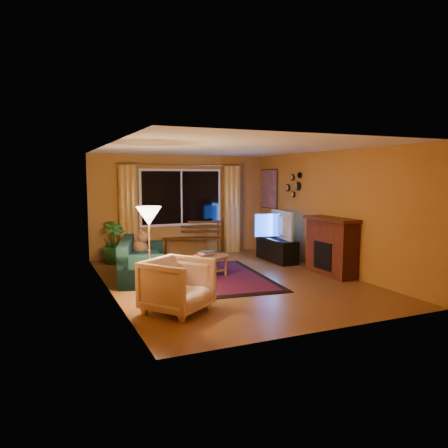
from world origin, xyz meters
name	(u,v)px	position (x,y,z in m)	size (l,w,h in m)	color
floor	(230,280)	(0.00, 0.00, -0.01)	(4.50, 6.00, 0.02)	brown
ceiling	(231,147)	(0.00, 0.00, 2.51)	(4.50, 6.00, 0.02)	white
wall_back	(181,205)	(0.00, 3.01, 1.25)	(4.50, 0.02, 2.50)	#BA792F
wall_left	(108,220)	(-2.26, 0.00, 1.25)	(0.02, 6.00, 2.50)	#BA792F
wall_right	(329,211)	(2.26, 0.00, 1.25)	(0.02, 6.00, 2.50)	#BA792F
window	(181,197)	(0.00, 2.94, 1.45)	(2.00, 0.02, 1.30)	black
curtain_rod	(182,165)	(0.00, 2.90, 2.25)	(0.03, 0.03, 3.20)	#BF8C3F
curtain_left	(128,213)	(-1.35, 2.88, 1.12)	(0.36, 0.36, 2.24)	gold
curtain_right	(232,209)	(1.35, 2.88, 1.12)	(0.36, 0.36, 2.24)	gold
bench	(192,247)	(0.21, 2.75, 0.22)	(1.44, 0.42, 0.43)	#3B1D07
potted_plant	(114,243)	(-1.76, 2.51, 0.47)	(0.53, 0.53, 0.95)	#235B1E
sofa	(142,259)	(-1.51, 0.81, 0.38)	(0.80, 1.88, 0.76)	black
dog	(140,243)	(-1.46, 1.23, 0.63)	(0.34, 0.47, 0.51)	brown
armchair	(177,283)	(-1.52, -1.48, 0.43)	(0.84, 0.79, 0.87)	beige
floor_lamp	(150,253)	(-1.73, -0.67, 0.75)	(0.25, 0.25, 1.50)	#BF8C3F
rug	(218,277)	(-0.14, 0.27, 0.01)	(1.83, 2.90, 0.02)	#670611
coffee_table	(203,267)	(-0.39, 0.42, 0.21)	(1.14, 1.14, 0.41)	#B07954
tv_console	(277,250)	(1.78, 1.27, 0.26)	(0.42, 1.27, 0.53)	black
television	(277,225)	(1.78, 1.27, 0.85)	(1.13, 0.15, 0.65)	black
fireplace	(331,248)	(2.05, -0.40, 0.55)	(0.40, 1.20, 1.10)	maroon
mirror_cluster	(293,184)	(2.21, 1.30, 1.80)	(0.06, 0.60, 0.56)	black
painting	(269,189)	(2.22, 2.45, 1.65)	(0.04, 0.76, 0.96)	orange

